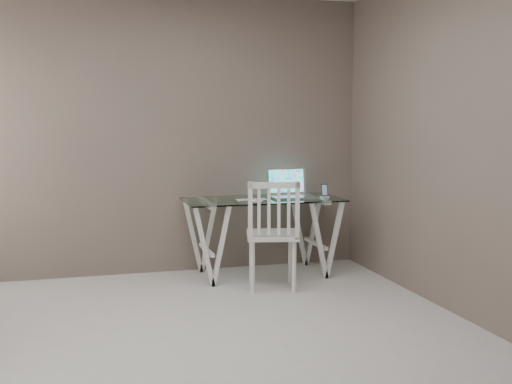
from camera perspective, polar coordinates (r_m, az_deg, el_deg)
room at (r=4.08m, az=-5.30°, el=9.35°), size 4.50×4.52×2.71m
desk at (r=6.19m, az=0.58°, el=-3.94°), size 1.50×0.70×0.75m
chair at (r=5.64m, az=1.50°, el=-3.38°), size 0.54×0.54×0.98m
laptop at (r=6.28m, az=2.96°, el=0.17°), size 0.40×0.32×0.28m
keyboard at (r=6.02m, az=-0.43°, el=-0.70°), size 0.31×0.13×0.01m
mouse at (r=5.83m, az=0.11°, el=-0.80°), size 0.11×0.07×0.04m
phone_dock at (r=6.25m, az=6.11°, el=-0.17°), size 0.07×0.07×0.13m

